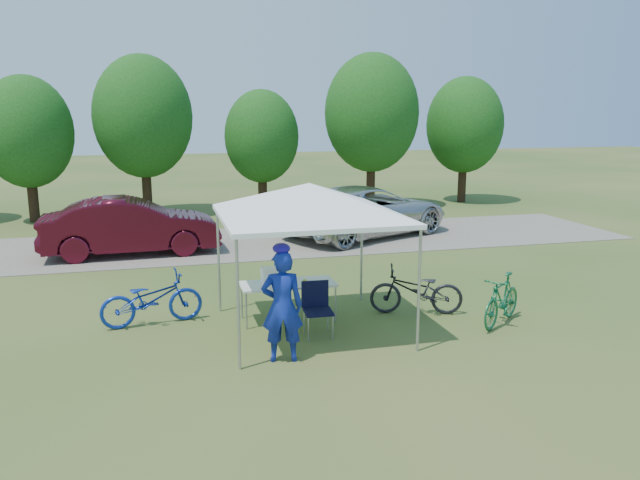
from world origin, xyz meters
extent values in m
plane|color=#2D5119|center=(0.00, 0.00, 0.00)|extent=(100.00, 100.00, 0.00)
cube|color=gray|center=(0.00, 8.00, 0.01)|extent=(24.00, 5.00, 0.02)
cylinder|color=#A5A5AA|center=(-1.50, -1.50, 1.05)|extent=(0.05, 0.05, 2.10)
cylinder|color=#A5A5AA|center=(1.50, -1.50, 1.05)|extent=(0.05, 0.05, 2.10)
cylinder|color=#A5A5AA|center=(-1.50, 1.50, 1.05)|extent=(0.05, 0.05, 2.10)
cylinder|color=#A5A5AA|center=(1.50, 1.50, 1.05)|extent=(0.05, 0.05, 2.10)
cube|color=white|center=(0.00, 0.00, 2.14)|extent=(3.15, 3.15, 0.08)
pyramid|color=white|center=(0.00, 0.00, 2.73)|extent=(4.53, 4.53, 0.55)
cylinder|color=#382314|center=(-7.00, 13.70, 0.88)|extent=(0.36, 0.36, 1.75)
ellipsoid|color=#144711|center=(-7.00, 13.70, 3.25)|extent=(3.20, 3.20, 4.00)
cylinder|color=#382314|center=(-3.00, 14.30, 1.01)|extent=(0.36, 0.36, 2.03)
ellipsoid|color=#144711|center=(-3.00, 14.30, 3.77)|extent=(3.71, 3.71, 4.64)
cylinder|color=#382314|center=(1.50, 14.10, 0.80)|extent=(0.36, 0.36, 1.61)
ellipsoid|color=#144711|center=(1.50, 14.10, 2.99)|extent=(2.94, 2.94, 3.68)
cylinder|color=#382314|center=(6.00, 13.80, 1.05)|extent=(0.36, 0.36, 2.10)
ellipsoid|color=#144711|center=(6.00, 13.80, 3.90)|extent=(3.84, 3.84, 4.80)
cylinder|color=#382314|center=(10.50, 14.40, 0.91)|extent=(0.36, 0.36, 1.82)
ellipsoid|color=#144711|center=(10.50, 14.40, 3.38)|extent=(3.33, 3.33, 4.16)
cube|color=white|center=(-0.28, 0.62, 0.73)|extent=(1.82, 0.76, 0.04)
cylinder|color=#A5A5AA|center=(-1.14, 0.30, 0.35)|extent=(0.04, 0.04, 0.71)
cylinder|color=#A5A5AA|center=(0.58, 0.30, 0.35)|extent=(0.04, 0.04, 0.71)
cylinder|color=#A5A5AA|center=(-1.14, 0.94, 0.35)|extent=(0.04, 0.04, 0.71)
cylinder|color=#A5A5AA|center=(0.58, 0.94, 0.35)|extent=(0.04, 0.04, 0.71)
cube|color=black|center=(0.06, -0.40, 0.46)|extent=(0.52, 0.52, 0.04)
cube|color=black|center=(0.06, -0.15, 0.73)|extent=(0.50, 0.07, 0.49)
cylinder|color=#A5A5AA|center=(-0.16, -0.62, 0.22)|extent=(0.02, 0.02, 0.44)
cylinder|color=#A5A5AA|center=(0.28, -0.62, 0.22)|extent=(0.02, 0.02, 0.44)
cylinder|color=#A5A5AA|center=(-0.16, -0.18, 0.22)|extent=(0.02, 0.02, 0.44)
cylinder|color=#A5A5AA|center=(0.28, -0.18, 0.22)|extent=(0.02, 0.02, 0.44)
cube|color=white|center=(-0.57, 0.62, 0.89)|extent=(0.42, 0.28, 0.28)
cube|color=white|center=(-0.57, 0.62, 1.05)|extent=(0.44, 0.30, 0.04)
cylinder|color=gold|center=(0.05, 0.57, 0.78)|extent=(0.08, 0.08, 0.06)
imported|color=navy|center=(-0.77, -1.31, 0.92)|extent=(0.73, 0.54, 1.83)
imported|color=#112F9A|center=(-2.82, 1.03, 0.50)|extent=(1.99, 0.98, 1.00)
imported|color=#156138|center=(3.59, -0.63, 0.48)|extent=(1.54, 1.34, 0.96)
imported|color=black|center=(2.27, 0.34, 0.48)|extent=(1.95, 1.18, 0.97)
imported|color=silver|center=(3.88, 8.16, 0.83)|extent=(6.40, 4.85, 1.62)
imported|color=#470B19|center=(-3.38, 7.25, 0.82)|extent=(4.90, 1.90, 1.59)
camera|label=1|loc=(-2.61, -10.69, 3.98)|focal=35.00mm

